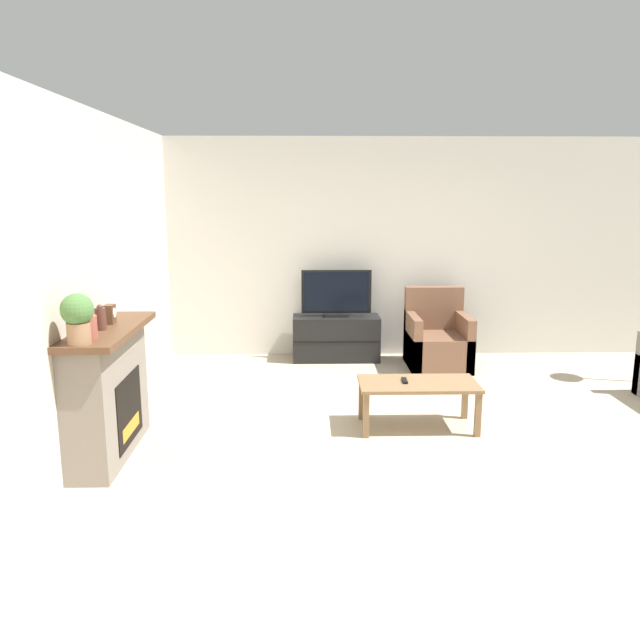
# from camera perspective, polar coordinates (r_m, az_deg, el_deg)

# --- Properties ---
(ground_plane) EXTENTS (24.00, 24.00, 0.00)m
(ground_plane) POSITION_cam_1_polar(r_m,az_deg,el_deg) (5.46, 13.51, -10.64)
(ground_plane) COLOR tan
(wall_back) EXTENTS (12.00, 0.06, 2.70)m
(wall_back) POSITION_cam_1_polar(r_m,az_deg,el_deg) (7.93, 8.67, 6.49)
(wall_back) COLOR beige
(wall_back) RESTS_ON ground
(wall_left) EXTENTS (0.06, 12.00, 2.70)m
(wall_left) POSITION_cam_1_polar(r_m,az_deg,el_deg) (5.22, -20.78, 3.30)
(wall_left) COLOR beige
(wall_left) RESTS_ON ground
(fireplace) EXTENTS (0.44, 1.29, 1.03)m
(fireplace) POSITION_cam_1_polar(r_m,az_deg,el_deg) (5.14, -18.85, -6.12)
(fireplace) COLOR slate
(fireplace) RESTS_ON ground
(mantel_vase_left) EXTENTS (0.14, 0.14, 0.21)m
(mantel_vase_left) POSITION_cam_1_polar(r_m,az_deg,el_deg) (4.64, -20.53, -0.50)
(mantel_vase_left) COLOR #994C3D
(mantel_vase_left) RESTS_ON fireplace
(mantel_vase_centre_left) EXTENTS (0.08, 0.08, 0.19)m
(mantel_vase_centre_left) POSITION_cam_1_polar(r_m,az_deg,el_deg) (4.91, -19.44, 0.16)
(mantel_vase_centre_left) COLOR #512D23
(mantel_vase_centre_left) RESTS_ON fireplace
(mantel_clock) EXTENTS (0.08, 0.11, 0.15)m
(mantel_clock) POSITION_cam_1_polar(r_m,az_deg,el_deg) (5.12, -18.66, 0.51)
(mantel_clock) COLOR brown
(mantel_clock) RESTS_ON fireplace
(potted_plant) EXTENTS (0.22, 0.22, 0.35)m
(potted_plant) POSITION_cam_1_polar(r_m,az_deg,el_deg) (4.47, -21.29, 0.36)
(potted_plant) COLOR #936B4C
(potted_plant) RESTS_ON fireplace
(tv_stand) EXTENTS (1.06, 0.44, 0.55)m
(tv_stand) POSITION_cam_1_polar(r_m,az_deg,el_deg) (7.70, 1.48, -1.65)
(tv_stand) COLOR black
(tv_stand) RESTS_ON ground
(tv) EXTENTS (0.85, 0.18, 0.57)m
(tv) POSITION_cam_1_polar(r_m,az_deg,el_deg) (7.60, 1.51, 2.31)
(tv) COLOR black
(tv) RESTS_ON tv_stand
(armchair) EXTENTS (0.70, 0.76, 0.92)m
(armchair) POSITION_cam_1_polar(r_m,az_deg,el_deg) (7.53, 10.66, -1.98)
(armchair) COLOR brown
(armchair) RESTS_ON ground
(coffee_table) EXTENTS (1.03, 0.52, 0.42)m
(coffee_table) POSITION_cam_1_polar(r_m,az_deg,el_deg) (5.53, 8.96, -6.18)
(coffee_table) COLOR brown
(coffee_table) RESTS_ON ground
(remote) EXTENTS (0.04, 0.15, 0.02)m
(remote) POSITION_cam_1_polar(r_m,az_deg,el_deg) (5.51, 7.75, -5.51)
(remote) COLOR black
(remote) RESTS_ON coffee_table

